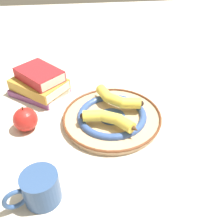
# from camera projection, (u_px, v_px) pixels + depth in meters

# --- Properties ---
(ground_plane) EXTENTS (2.80, 2.80, 0.00)m
(ground_plane) POSITION_uv_depth(u_px,v_px,m) (121.00, 120.00, 0.92)
(ground_plane) COLOR beige
(decorative_bowl) EXTENTS (0.34, 0.34, 0.03)m
(decorative_bowl) POSITION_uv_depth(u_px,v_px,m) (112.00, 117.00, 0.90)
(decorative_bowl) COLOR tan
(decorative_bowl) RESTS_ON ground_plane
(banana_a) EXTENTS (0.19, 0.12, 0.04)m
(banana_a) POSITION_uv_depth(u_px,v_px,m) (111.00, 119.00, 0.84)
(banana_a) COLOR yellow
(banana_a) RESTS_ON decorative_bowl
(banana_b) EXTENTS (0.16, 0.15, 0.04)m
(banana_b) POSITION_uv_depth(u_px,v_px,m) (116.00, 99.00, 0.93)
(banana_b) COLOR yellow
(banana_b) RESTS_ON decorative_bowl
(book_stack) EXTENTS (0.25, 0.23, 0.11)m
(book_stack) POSITION_uv_depth(u_px,v_px,m) (40.00, 83.00, 1.01)
(book_stack) COLOR #753D70
(book_stack) RESTS_ON ground_plane
(coffee_mug) EXTENTS (0.14, 0.09, 0.09)m
(coffee_mug) POSITION_uv_depth(u_px,v_px,m) (40.00, 188.00, 0.64)
(coffee_mug) COLOR #335184
(coffee_mug) RESTS_ON ground_plane
(apple) EXTENTS (0.08, 0.08, 0.09)m
(apple) POSITION_uv_depth(u_px,v_px,m) (25.00, 119.00, 0.86)
(apple) COLOR red
(apple) RESTS_ON ground_plane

